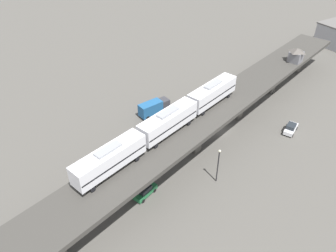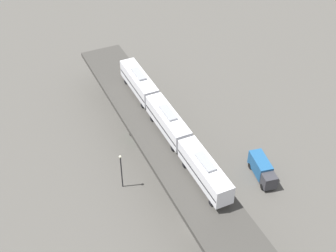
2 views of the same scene
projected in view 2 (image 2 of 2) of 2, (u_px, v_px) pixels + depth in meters
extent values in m
plane|color=#4C4944|center=(200.00, 225.00, 71.48)|extent=(400.00, 400.00, 0.00)
cube|color=#393733|center=(202.00, 197.00, 67.44)|extent=(37.87, 89.73, 0.80)
cube|color=#47443F|center=(113.00, 81.00, 96.67)|extent=(2.29, 2.29, 5.99)
cube|color=#47443F|center=(141.00, 122.00, 86.12)|extent=(2.29, 2.29, 5.99)
cube|color=#47443F|center=(176.00, 175.00, 75.57)|extent=(2.29, 2.29, 5.99)
cube|color=#47443F|center=(222.00, 245.00, 65.02)|extent=(2.29, 2.29, 5.99)
cube|color=silver|center=(139.00, 82.00, 85.14)|extent=(6.55, 12.26, 3.10)
cube|color=black|center=(139.00, 83.00, 85.33)|extent=(6.51, 12.04, 0.24)
cube|color=gray|center=(139.00, 74.00, 84.05)|extent=(2.69, 4.43, 0.36)
cylinder|color=black|center=(137.00, 79.00, 89.82)|extent=(0.48, 0.87, 0.84)
cylinder|color=black|center=(125.00, 82.00, 89.05)|extent=(0.48, 0.87, 0.84)
cylinder|color=black|center=(154.00, 102.00, 83.91)|extent=(0.48, 0.87, 0.84)
cylinder|color=black|center=(142.00, 105.00, 83.14)|extent=(0.48, 0.87, 0.84)
cube|color=silver|center=(168.00, 121.00, 76.28)|extent=(6.55, 12.26, 3.10)
cube|color=black|center=(168.00, 123.00, 76.47)|extent=(6.51, 12.04, 0.24)
cube|color=gray|center=(168.00, 113.00, 75.19)|extent=(2.69, 4.43, 0.36)
cylinder|color=black|center=(164.00, 115.00, 80.96)|extent=(0.48, 0.87, 0.84)
cylinder|color=black|center=(151.00, 119.00, 80.19)|extent=(0.48, 0.87, 0.84)
cylinder|color=black|center=(186.00, 144.00, 75.05)|extent=(0.48, 0.87, 0.84)
cylinder|color=black|center=(172.00, 148.00, 74.28)|extent=(0.48, 0.87, 0.84)
cube|color=silver|center=(205.00, 170.00, 67.42)|extent=(6.55, 12.26, 3.10)
cube|color=black|center=(205.00, 172.00, 67.61)|extent=(6.51, 12.04, 0.24)
cube|color=gray|center=(205.00, 162.00, 66.32)|extent=(2.69, 4.43, 0.36)
cylinder|color=black|center=(198.00, 161.00, 72.10)|extent=(0.48, 0.87, 0.84)
cylinder|color=black|center=(184.00, 165.00, 71.32)|extent=(0.48, 0.87, 0.84)
cylinder|color=black|center=(225.00, 198.00, 66.19)|extent=(0.48, 0.87, 0.84)
cylinder|color=black|center=(211.00, 203.00, 65.42)|extent=(0.48, 0.87, 0.84)
cube|color=#1E6638|center=(138.00, 135.00, 86.78)|extent=(3.39, 4.75, 0.80)
cube|color=#1E2328|center=(137.00, 132.00, 86.39)|extent=(2.37, 2.67, 0.76)
cylinder|color=black|center=(139.00, 131.00, 88.32)|extent=(0.48, 0.70, 0.66)
cylinder|color=black|center=(130.00, 134.00, 87.68)|extent=(0.48, 0.70, 0.66)
cylinder|color=black|center=(145.00, 140.00, 86.38)|extent=(0.48, 0.70, 0.66)
cylinder|color=black|center=(137.00, 143.00, 85.74)|extent=(0.48, 0.70, 0.66)
cube|color=#333338|center=(269.00, 181.00, 76.42)|extent=(2.48, 2.32, 2.30)
cube|color=#1E5184|center=(260.00, 165.00, 78.99)|extent=(3.08, 5.49, 2.70)
cylinder|color=black|center=(262.00, 187.00, 76.95)|extent=(0.50, 1.04, 1.00)
cylinder|color=black|center=(273.00, 185.00, 77.34)|extent=(0.50, 1.04, 1.00)
cylinder|color=black|center=(250.00, 166.00, 80.81)|extent=(0.50, 1.04, 1.00)
cylinder|color=black|center=(261.00, 164.00, 81.22)|extent=(0.50, 1.04, 1.00)
cylinder|color=black|center=(122.00, 172.00, 75.67)|extent=(0.20, 0.20, 6.50)
sphere|color=beige|center=(120.00, 157.00, 73.48)|extent=(0.44, 0.44, 0.44)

